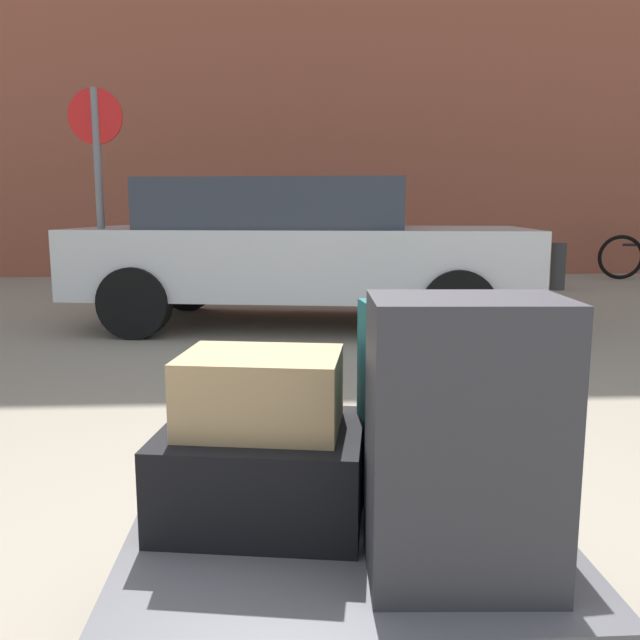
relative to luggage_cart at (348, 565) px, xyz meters
name	(u,v)px	position (x,y,z in m)	size (l,w,h in m)	color
luggage_cart	(348,565)	(0.00, 0.00, 0.00)	(1.10, 0.83, 0.34)	#4C4C51
suitcase_black_rear_right	(262,472)	(-0.21, 0.14, 0.19)	(0.52, 0.43, 0.24)	black
suitcase_charcoal_rear_left	(464,442)	(0.23, -0.19, 0.39)	(0.41, 0.27, 0.63)	#2D2D33
suitcase_teal_front_left	(448,409)	(0.28, 0.15, 0.36)	(0.44, 0.27, 0.57)	#144C51
duffel_bag_tan_topmost_pile	(261,391)	(-0.21, 0.14, 0.41)	(0.40, 0.30, 0.20)	#9E7F56
parked_car	(298,248)	(0.00, 5.08, 0.49)	(4.52, 2.41, 1.42)	silver
bollard_kerb_near	(460,267)	(2.35, 7.73, 0.06)	(0.20, 0.20, 0.66)	#383838
bollard_kerb_mid	(558,266)	(3.76, 7.73, 0.06)	(0.20, 0.20, 0.66)	#383838
no_parking_sign	(99,183)	(-1.82, 4.83, 1.11)	(0.50, 0.07, 2.22)	slate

